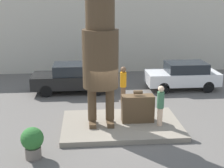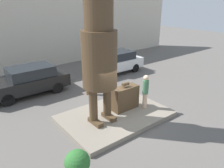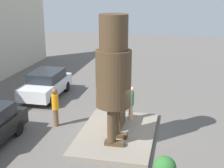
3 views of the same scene
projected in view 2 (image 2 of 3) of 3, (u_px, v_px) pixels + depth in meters
The scene contains 10 objects.
ground_plane at pixel (115, 118), 9.83m from camera, with size 60.00×60.00×0.00m, color #605B56.
pedestal at pixel (115, 116), 9.79m from camera, with size 4.72×3.17×0.20m.
building_backdrop at pixel (31, 28), 15.85m from camera, with size 28.00×0.60×6.00m.
statue_figure at pixel (99, 51), 8.19m from camera, with size 1.37×1.37×5.06m.
giant_suitcase at pixel (125, 98), 10.03m from camera, with size 1.29×0.52×1.32m.
tourist at pixel (145, 90), 10.02m from camera, with size 0.28×0.28×1.62m.
parked_car_black at pixel (29, 80), 12.01m from camera, with size 4.26×1.81×1.57m.
parked_car_white at pixel (116, 62), 15.56m from camera, with size 4.01×1.76×1.53m.
planter_pot at pixel (78, 165), 6.19m from camera, with size 0.74×0.74×1.07m.
worker_hivis at pixel (87, 77), 11.89m from camera, with size 0.31×0.31×1.83m.
Camera 2 is at (-5.43, -6.66, 5.00)m, focal length 35.00 mm.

